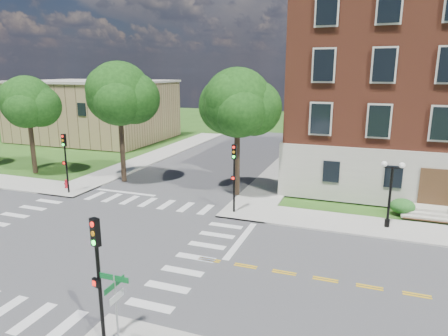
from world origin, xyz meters
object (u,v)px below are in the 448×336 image
(traffic_signal_nw, at_px, (65,156))
(fire_hydrant, at_px, (66,184))
(traffic_signal_se, at_px, (98,266))
(twin_lamp_west, at_px, (390,190))
(street_sign_pole, at_px, (116,300))
(traffic_signal_ne, at_px, (234,169))

(traffic_signal_nw, height_order, fire_hydrant, traffic_signal_nw)
(traffic_signal_se, relative_size, twin_lamp_west, 1.13)
(twin_lamp_west, bearing_deg, traffic_signal_se, -122.96)
(twin_lamp_west, distance_m, fire_hydrant, 25.27)
(traffic_signal_se, xyz_separation_m, traffic_signal_nw, (-14.08, 14.49, 0.00))
(traffic_signal_nw, xyz_separation_m, twin_lamp_west, (24.11, 0.99, -0.66))
(street_sign_pole, height_order, fire_hydrant, street_sign_pole)
(traffic_signal_ne, xyz_separation_m, street_sign_pole, (0.94, -15.18, -0.88))
(traffic_signal_se, bearing_deg, fire_hydrant, 134.36)
(traffic_signal_se, xyz_separation_m, street_sign_pole, (0.97, -0.42, -0.88))
(fire_hydrant, bearing_deg, traffic_signal_se, -45.64)
(traffic_signal_se, distance_m, street_sign_pole, 1.37)
(traffic_signal_nw, xyz_separation_m, street_sign_pole, (15.04, -14.91, -0.88))
(street_sign_pole, relative_size, fire_hydrant, 4.13)
(twin_lamp_west, height_order, fire_hydrant, twin_lamp_west)
(street_sign_pole, xyz_separation_m, fire_hydrant, (-16.12, 15.91, -1.84))
(traffic_signal_nw, height_order, street_sign_pole, traffic_signal_nw)
(traffic_signal_nw, relative_size, street_sign_pole, 1.55)
(street_sign_pole, bearing_deg, traffic_signal_ne, 93.55)
(traffic_signal_nw, distance_m, twin_lamp_west, 24.14)
(traffic_signal_ne, relative_size, twin_lamp_west, 1.13)
(traffic_signal_se, height_order, traffic_signal_ne, same)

